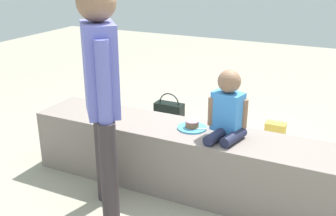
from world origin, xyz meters
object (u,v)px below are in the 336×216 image
(handbag_black_leather, at_px, (169,114))
(cake_box_white, at_px, (266,161))
(adult_standing, at_px, (101,84))
(gift_bag, at_px, (275,135))
(child_seated, at_px, (228,108))
(water_bottle_near_gift, at_px, (144,127))
(cake_plate, at_px, (192,126))
(party_cup_red, at_px, (140,121))

(handbag_black_leather, bearing_deg, cake_box_white, -22.47)
(adult_standing, distance_m, handbag_black_leather, 1.81)
(cake_box_white, xyz_separation_m, handbag_black_leather, (-1.15, 0.47, 0.07))
(gift_bag, xyz_separation_m, handbag_black_leather, (-1.13, 0.06, 0.00))
(child_seated, relative_size, handbag_black_leather, 1.32)
(child_seated, bearing_deg, cake_box_white, 70.90)
(cake_box_white, bearing_deg, water_bottle_near_gift, 173.69)
(adult_standing, bearing_deg, cake_plate, 55.41)
(adult_standing, height_order, handbag_black_leather, adult_standing)
(gift_bag, distance_m, handbag_black_leather, 1.13)
(child_seated, relative_size, adult_standing, 0.31)
(gift_bag, bearing_deg, child_seated, -100.13)
(adult_standing, xyz_separation_m, party_cup_red, (-0.57, 1.46, -0.90))
(handbag_black_leather, bearing_deg, water_bottle_near_gift, -109.26)
(water_bottle_near_gift, xyz_separation_m, handbag_black_leather, (0.12, 0.33, 0.05))
(water_bottle_near_gift, distance_m, cake_box_white, 1.27)
(child_seated, bearing_deg, handbag_black_leather, 132.52)
(child_seated, xyz_separation_m, handbag_black_leather, (-0.95, 1.04, -0.57))
(cake_plate, distance_m, water_bottle_near_gift, 1.13)
(handbag_black_leather, bearing_deg, gift_bag, -3.05)
(cake_box_white, distance_m, handbag_black_leather, 1.24)
(adult_standing, bearing_deg, cake_box_white, 52.34)
(party_cup_red, height_order, cake_box_white, cake_box_white)
(adult_standing, height_order, party_cup_red, adult_standing)
(party_cup_red, distance_m, handbag_black_leather, 0.32)
(adult_standing, xyz_separation_m, cake_box_white, (0.86, 1.11, -0.88))
(child_seated, distance_m, water_bottle_near_gift, 1.42)
(adult_standing, relative_size, cake_plate, 6.99)
(child_seated, bearing_deg, gift_bag, 79.87)
(cake_plate, relative_size, water_bottle_near_gift, 1.18)
(party_cup_red, xyz_separation_m, cake_box_white, (1.43, -0.35, 0.02))
(party_cup_red, bearing_deg, handbag_black_leather, 23.96)
(adult_standing, bearing_deg, water_bottle_near_gift, 107.91)
(party_cup_red, bearing_deg, cake_plate, -42.75)
(gift_bag, bearing_deg, cake_plate, -114.97)
(cake_plate, bearing_deg, handbag_black_leather, 123.73)
(cake_plate, relative_size, handbag_black_leather, 0.61)
(adult_standing, xyz_separation_m, handbag_black_leather, (-0.29, 1.59, -0.81))
(cake_box_white, bearing_deg, cake_plate, -130.62)
(adult_standing, bearing_deg, gift_bag, 61.23)
(child_seated, height_order, gift_bag, child_seated)
(adult_standing, relative_size, cake_box_white, 4.87)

